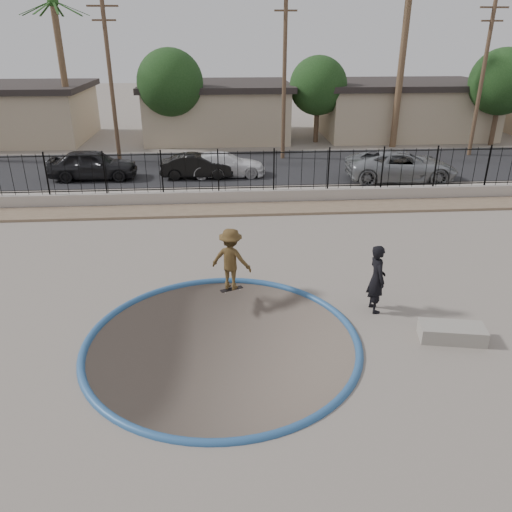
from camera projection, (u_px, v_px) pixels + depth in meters
The scene contains 26 objects.
ground at pixel (220, 214), 24.90m from camera, with size 120.00×120.00×2.20m, color #6F675C.
bowl_pit at pixel (222, 342), 12.62m from camera, with size 6.84×6.84×1.80m, color #52473F, non-canonical shape.
coping_ring at pixel (222, 342), 12.62m from camera, with size 7.04×7.04×0.20m, color #2A5589.
rock_strip at pixel (219, 210), 21.88m from camera, with size 42.00×1.60×0.11m, color #89725A.
retaining_wall at pixel (219, 197), 22.78m from camera, with size 42.00×0.45×0.60m, color #A0968C.
fence at pixel (218, 171), 22.29m from camera, with size 40.00×0.04×1.80m.
street at pixel (219, 167), 29.00m from camera, with size 90.00×8.00×0.04m, color black.
house_west at pixel (8, 112), 35.83m from camera, with size 11.60×8.60×3.90m.
house_center at pixel (217, 110), 36.84m from camera, with size 10.60×8.60×3.90m.
house_east at pixel (402, 108), 37.79m from camera, with size 12.60×8.60×3.90m.
palm_mid at pixel (59, 41), 31.97m from camera, with size 2.30×2.30×9.30m.
palm_right at pixel (405, 30), 31.37m from camera, with size 2.30×2.30×10.30m.
utility_pole_left at pixel (111, 80), 28.50m from camera, with size 1.70×0.24×9.00m.
utility_pole_mid at pixel (284, 74), 29.07m from camera, with size 1.70×0.24×9.50m.
utility_pole_right at pixel (482, 78), 29.98m from camera, with size 1.70×0.24×9.00m.
street_tree_left at pixel (170, 83), 32.55m from camera, with size 4.32×4.32×6.36m.
street_tree_mid at pixel (318, 86), 34.28m from camera, with size 3.96×3.96×5.83m.
street_tree_right at pixel (502, 82), 33.13m from camera, with size 4.32×4.32×6.36m.
skater at pixel (231, 262), 14.76m from camera, with size 1.23×0.71×1.90m, color brown.
skateboard at pixel (232, 289), 15.12m from camera, with size 0.72×0.43×0.06m.
videographer at pixel (377, 279), 13.70m from camera, with size 0.72×0.47×1.97m, color black.
concrete_ledge at pixel (452, 333), 12.66m from camera, with size 1.60×0.70×0.40m, color gray.
car_a at pixel (93, 164), 26.34m from camera, with size 1.84×4.57×1.56m, color black.
car_b at pixel (197, 166), 26.62m from camera, with size 1.33×3.82×1.26m, color black.
car_c at pixel (224, 164), 26.93m from camera, with size 1.78×4.39×1.27m, color white.
car_d at pixel (401, 166), 26.03m from camera, with size 2.63×5.70×1.58m, color gray.
Camera 1 is at (0.07, -11.66, 7.15)m, focal length 35.00 mm.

